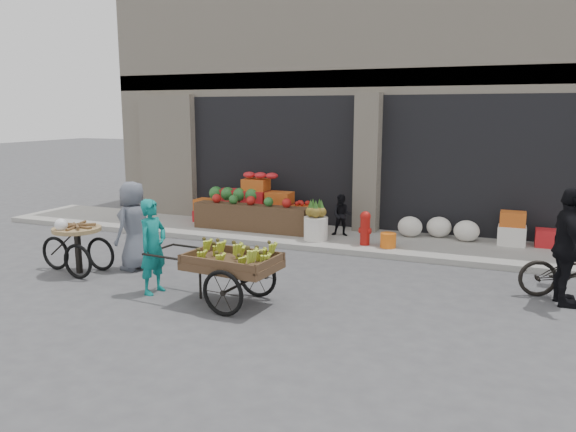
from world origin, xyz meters
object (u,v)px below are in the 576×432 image
at_px(fire_hydrant, 365,227).
at_px(vendor_woman, 153,246).
at_px(cyclist, 568,247).
at_px(seated_person, 342,215).
at_px(tricycle_cart, 77,242).
at_px(vendor_grey, 134,226).
at_px(pineapple_bin, 316,228).
at_px(banana_cart, 229,259).
at_px(orange_bucket, 388,240).

xyz_separation_m(fire_hydrant, vendor_woman, (-2.41, -3.97, 0.25)).
bearing_deg(vendor_woman, cyclist, -67.57).
distance_m(seated_person, cyclist, 5.13).
distance_m(fire_hydrant, tricycle_cart, 5.61).
relative_size(seated_person, vendor_grey, 0.57).
distance_m(fire_hydrant, cyclist, 4.20).
height_order(fire_hydrant, cyclist, cyclist).
distance_m(pineapple_bin, seated_person, 0.75).
relative_size(seated_person, banana_cart, 0.39).
xyz_separation_m(fire_hydrant, orange_bucket, (0.50, -0.05, -0.23)).
height_order(tricycle_cart, vendor_grey, vendor_grey).
xyz_separation_m(orange_bucket, tricycle_cart, (-4.83, -3.51, 0.30)).
xyz_separation_m(orange_bucket, vendor_woman, (-2.91, -3.92, 0.49)).
xyz_separation_m(seated_person, cyclist, (4.30, -2.78, 0.30)).
bearing_deg(seated_person, fire_hydrant, -52.88).
height_order(pineapple_bin, orange_bucket, pineapple_bin).
distance_m(vendor_woman, cyclist, 6.29).
distance_m(pineapple_bin, fire_hydrant, 1.11).
xyz_separation_m(fire_hydrant, cyclist, (3.60, -2.13, 0.38)).
relative_size(seated_person, cyclist, 0.52).
relative_size(banana_cart, cyclist, 1.33).
xyz_separation_m(banana_cart, vendor_woman, (-1.37, 0.02, 0.06)).
height_order(orange_bucket, seated_person, seated_person).
bearing_deg(vendor_grey, vendor_woman, 52.15).
distance_m(pineapple_bin, vendor_grey, 3.91).
xyz_separation_m(banana_cart, vendor_grey, (-2.52, 1.04, 0.12)).
bearing_deg(pineapple_bin, seated_person, 56.31).
bearing_deg(orange_bucket, vendor_grey, -144.37).
bearing_deg(seated_person, cyclist, -42.85).
relative_size(pineapple_bin, cyclist, 0.29).
bearing_deg(cyclist, vendor_woman, 95.39).
bearing_deg(vendor_woman, vendor_grey, 53.91).
bearing_deg(pineapple_bin, banana_cart, -89.16).
height_order(fire_hydrant, tricycle_cart, tricycle_cart).
bearing_deg(tricycle_cart, vendor_grey, 39.48).
xyz_separation_m(banana_cart, cyclist, (4.64, 1.86, 0.19)).
xyz_separation_m(seated_person, vendor_woman, (-1.71, -4.62, 0.17)).
relative_size(pineapple_bin, banana_cart, 0.22).
height_order(tricycle_cart, cyclist, cyclist).
bearing_deg(orange_bucket, tricycle_cart, -143.99).
bearing_deg(seated_person, vendor_grey, -138.37).
height_order(orange_bucket, vendor_grey, vendor_grey).
height_order(pineapple_bin, vendor_grey, vendor_grey).
relative_size(tricycle_cart, cyclist, 0.80).
height_order(seated_person, vendor_grey, vendor_grey).
distance_m(banana_cart, tricycle_cart, 3.32).
bearing_deg(tricycle_cart, pineapple_bin, 49.68).
xyz_separation_m(pineapple_bin, orange_bucket, (1.60, -0.10, -0.10)).
distance_m(seated_person, vendor_grey, 4.61).
bearing_deg(seated_person, pineapple_bin, -133.69).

